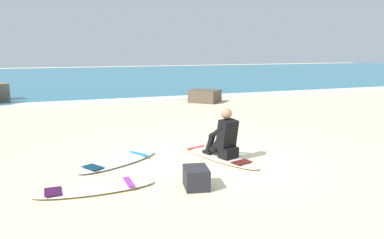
{
  "coord_description": "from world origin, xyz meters",
  "views": [
    {
      "loc": [
        -2.84,
        -6.4,
        2.11
      ],
      "look_at": [
        0.06,
        1.39,
        0.55
      ],
      "focal_mm": 35.38,
      "sensor_mm": 36.0,
      "label": 1
    }
  ],
  "objects_px": {
    "surfboard_spare_near": "(95,188)",
    "shoreline_rock": "(205,96)",
    "surfboard_main": "(216,155)",
    "beach_bag": "(196,178)",
    "surfer_seated": "(224,138)",
    "surfboard_spare_far": "(118,161)"
  },
  "relations": [
    {
      "from": "surfboard_spare_near",
      "to": "shoreline_rock",
      "type": "distance_m",
      "value": 9.78
    },
    {
      "from": "surfboard_main",
      "to": "beach_bag",
      "type": "xyz_separation_m",
      "value": [
        -0.96,
        -1.41,
        0.12
      ]
    },
    {
      "from": "surfboard_spare_near",
      "to": "shoreline_rock",
      "type": "height_order",
      "value": "shoreline_rock"
    },
    {
      "from": "shoreline_rock",
      "to": "beach_bag",
      "type": "bearing_deg",
      "value": -113.16
    },
    {
      "from": "surfer_seated",
      "to": "surfboard_spare_near",
      "type": "height_order",
      "value": "surfer_seated"
    },
    {
      "from": "surfboard_spare_near",
      "to": "beach_bag",
      "type": "height_order",
      "value": "beach_bag"
    },
    {
      "from": "surfboard_spare_far",
      "to": "surfer_seated",
      "type": "bearing_deg",
      "value": -14.17
    },
    {
      "from": "surfer_seated",
      "to": "surfboard_main",
      "type": "bearing_deg",
      "value": 106.84
    },
    {
      "from": "surfboard_spare_near",
      "to": "surfboard_spare_far",
      "type": "bearing_deg",
      "value": 65.66
    },
    {
      "from": "surfboard_main",
      "to": "shoreline_rock",
      "type": "distance_m",
      "value": 7.79
    },
    {
      "from": "shoreline_rock",
      "to": "beach_bag",
      "type": "xyz_separation_m",
      "value": [
        -3.72,
        -8.69,
        -0.08
      ]
    },
    {
      "from": "shoreline_rock",
      "to": "beach_bag",
      "type": "distance_m",
      "value": 9.46
    },
    {
      "from": "surfboard_main",
      "to": "surfer_seated",
      "type": "distance_m",
      "value": 0.46
    },
    {
      "from": "surfer_seated",
      "to": "surfboard_spare_far",
      "type": "xyz_separation_m",
      "value": [
        -1.94,
        0.49,
        -0.4
      ]
    },
    {
      "from": "surfer_seated",
      "to": "surfboard_spare_far",
      "type": "distance_m",
      "value": 2.04
    },
    {
      "from": "surfer_seated",
      "to": "shoreline_rock",
      "type": "relative_size",
      "value": 0.88
    },
    {
      "from": "surfer_seated",
      "to": "surfboard_spare_near",
      "type": "bearing_deg",
      "value": -162.81
    },
    {
      "from": "beach_bag",
      "to": "surfer_seated",
      "type": "bearing_deg",
      "value": 49.13
    },
    {
      "from": "surfboard_spare_near",
      "to": "beach_bag",
      "type": "relative_size",
      "value": 3.87
    },
    {
      "from": "shoreline_rock",
      "to": "surfer_seated",
      "type": "bearing_deg",
      "value": -109.71
    },
    {
      "from": "surfer_seated",
      "to": "surfboard_spare_far",
      "type": "bearing_deg",
      "value": 165.83
    },
    {
      "from": "surfboard_main",
      "to": "beach_bag",
      "type": "bearing_deg",
      "value": -124.34
    }
  ]
}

